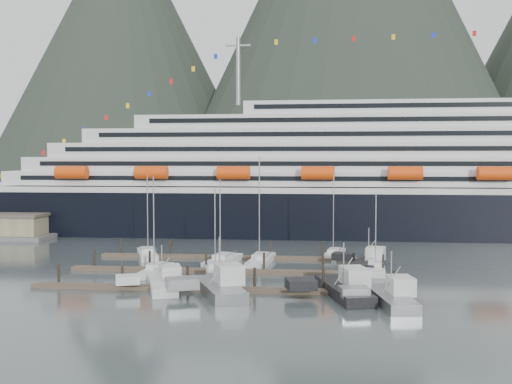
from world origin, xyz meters
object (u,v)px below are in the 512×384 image
sailboat_a (156,271)px  sailboat_g (334,254)px  trawler_a (161,282)px  trawler_d (390,297)px  sailboat_d (261,261)px  trawler_b (218,287)px  sailboat_e (147,255)px  sailboat_h (375,269)px  cruise_ship (409,182)px  sailboat_b (223,261)px  trawler_e (368,262)px  trawler_c (342,288)px  sailboat_c (215,270)px

sailboat_a → sailboat_g: bearing=-52.0°
trawler_a → trawler_d: size_ratio=1.00×
sailboat_d → trawler_b: 23.74m
sailboat_e → sailboat_h: sailboat_e is taller
cruise_ship → sailboat_g: bearing=-117.2°
sailboat_b → sailboat_h: 24.82m
trawler_e → trawler_d: bearing=-163.5°
cruise_ship → trawler_c: (-17.65, -65.81, -11.10)m
sailboat_b → sailboat_h: (24.42, -4.40, -0.01)m
trawler_a → sailboat_e: bearing=0.8°
sailboat_g → trawler_c: (0.32, -30.86, 0.51)m
sailboat_c → trawler_d: size_ratio=1.11×
sailboat_d → sailboat_h: sailboat_d is taller
cruise_ship → sailboat_e: cruise_ship is taller
sailboat_b → sailboat_d: bearing=-69.9°
sailboat_e → sailboat_g: bearing=-103.6°
cruise_ship → sailboat_h: 51.79m
sailboat_b → sailboat_e: bearing=82.2°
sailboat_a → sailboat_e: bearing=23.5°
sailboat_g → cruise_ship: bearing=-15.7°
sailboat_a → trawler_c: bearing=-110.4°
sailboat_h → trawler_c: bearing=165.9°
sailboat_a → sailboat_c: bearing=-75.1°
trawler_a → trawler_c: size_ratio=0.81×
sailboat_a → sailboat_h: sailboat_a is taller
sailboat_h → trawler_d: bearing=-176.0°
sailboat_h → sailboat_a: bearing=103.6°
sailboat_g → trawler_e: bearing=-142.3°
sailboat_g → sailboat_c: bearing=145.0°
sailboat_a → sailboat_g: 33.27m
sailboat_g → trawler_b: size_ratio=1.15×
sailboat_g → trawler_d: sailboat_g is taller
sailboat_g → trawler_b: (-15.28, -32.39, 0.58)m
trawler_b → trawler_d: trawler_b is taller
sailboat_b → trawler_a: 20.39m
trawler_d → trawler_c: bearing=43.5°
trawler_a → trawler_b: 8.81m
sailboat_e → trawler_b: bearing=-169.0°
trawler_b → trawler_d: size_ratio=1.08×
sailboat_e → sailboat_b: bearing=-131.5°
trawler_b → trawler_a: bearing=46.6°
trawler_d → sailboat_g: bearing=-0.8°
cruise_ship → sailboat_b: size_ratio=14.33×
trawler_c → trawler_d: 6.81m
sailboat_a → trawler_c: (27.36, -11.47, 0.49)m
trawler_d → sailboat_a: bearing=54.5°
sailboat_e → trawler_c: (33.18, -26.55, 0.49)m
sailboat_g → trawler_d: 35.36m
sailboat_d → trawler_a: (-11.33, -20.55, 0.38)m
sailboat_b → trawler_d: size_ratio=1.21×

